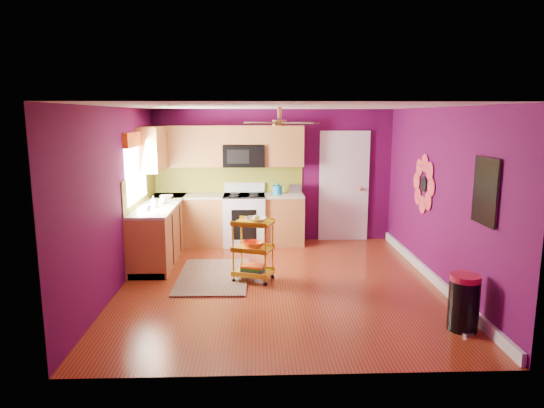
{
  "coord_description": "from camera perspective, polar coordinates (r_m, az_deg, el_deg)",
  "views": [
    {
      "loc": [
        -0.35,
        -6.65,
        2.38
      ],
      "look_at": [
        -0.1,
        0.4,
        1.09
      ],
      "focal_mm": 32.0,
      "sensor_mm": 36.0,
      "label": 1
    }
  ],
  "objects": [
    {
      "name": "toaster",
      "position": [
        9.04,
        2.74,
        1.76
      ],
      "size": [
        0.22,
        0.15,
        0.18
      ],
      "primitive_type": "cube",
      "color": "beige",
      "rests_on": "lower_cabinets"
    },
    {
      "name": "teal_kettle",
      "position": [
        9.0,
        0.64,
        1.7
      ],
      "size": [
        0.18,
        0.18,
        0.21
      ],
      "color": "#167BA8",
      "rests_on": "lower_cabinets"
    },
    {
      "name": "soap_bottle_b",
      "position": [
        8.2,
        -12.76,
        0.55
      ],
      "size": [
        0.12,
        0.12,
        0.16
      ],
      "primitive_type": "imported",
      "color": "white",
      "rests_on": "lower_cabinets"
    },
    {
      "name": "right_wall_art",
      "position": [
        6.88,
        20.0,
        1.91
      ],
      "size": [
        0.04,
        2.74,
        1.04
      ],
      "color": "black",
      "rests_on": "ground"
    },
    {
      "name": "trash_can",
      "position": [
        5.93,
        21.63,
        -10.73
      ],
      "size": [
        0.44,
        0.44,
        0.64
      ],
      "color": "black",
      "rests_on": "ground"
    },
    {
      "name": "rolling_cart",
      "position": [
        7.03,
        -2.19,
        -5.1
      ],
      "size": [
        0.65,
        0.55,
        0.98
      ],
      "color": "gold",
      "rests_on": "ground"
    },
    {
      "name": "counter_cup",
      "position": [
        7.65,
        -14.52,
        -0.45
      ],
      "size": [
        0.12,
        0.12,
        0.1
      ],
      "primitive_type": "imported",
      "color": "white",
      "rests_on": "lower_cabinets"
    },
    {
      "name": "panel_door",
      "position": [
        9.37,
        8.45,
        1.94
      ],
      "size": [
        0.95,
        0.11,
        2.15
      ],
      "color": "white",
      "rests_on": "ground"
    },
    {
      "name": "room_envelope",
      "position": [
        6.7,
        1.19,
        3.95
      ],
      "size": [
        4.54,
        5.04,
        2.52
      ],
      "color": "#510941",
      "rests_on": "ground"
    },
    {
      "name": "lower_cabinets",
      "position": [
        8.74,
        -8.54,
        -2.61
      ],
      "size": [
        2.81,
        2.31,
        0.94
      ],
      "color": "#9B5C2A",
      "rests_on": "ground"
    },
    {
      "name": "ground",
      "position": [
        7.07,
        0.92,
        -9.32
      ],
      "size": [
        5.0,
        5.0,
        0.0
      ],
      "primitive_type": "plane",
      "color": "maroon",
      "rests_on": "ground"
    },
    {
      "name": "ceiling_fan",
      "position": [
        6.86,
        0.89,
        9.61
      ],
      "size": [
        1.01,
        1.01,
        0.26
      ],
      "color": "#BF8C3F",
      "rests_on": "ground"
    },
    {
      "name": "left_window",
      "position": [
        7.95,
        -15.7,
        5.34
      ],
      "size": [
        0.08,
        1.35,
        1.08
      ],
      "color": "white",
      "rests_on": "ground"
    },
    {
      "name": "upper_cabinetry",
      "position": [
        8.88,
        -7.85,
        6.52
      ],
      "size": [
        2.8,
        2.3,
        1.26
      ],
      "color": "#9B5C2A",
      "rests_on": "ground"
    },
    {
      "name": "counter_dish",
      "position": [
        8.72,
        -12.31,
        0.82
      ],
      "size": [
        0.24,
        0.24,
        0.06
      ],
      "primitive_type": "imported",
      "color": "white",
      "rests_on": "lower_cabinets"
    },
    {
      "name": "shag_rug",
      "position": [
        7.38,
        -6.92,
        -8.42
      ],
      "size": [
        1.04,
        1.68,
        0.02
      ],
      "primitive_type": "cube",
      "rotation": [
        0.0,
        0.0,
        -0.01
      ],
      "color": "black",
      "rests_on": "ground"
    },
    {
      "name": "electric_range",
      "position": [
        9.02,
        -3.27,
        -1.79
      ],
      "size": [
        0.76,
        0.66,
        1.13
      ],
      "color": "white",
      "rests_on": "ground"
    },
    {
      "name": "soap_bottle_a",
      "position": [
        7.9,
        -13.78,
        0.24
      ],
      "size": [
        0.08,
        0.09,
        0.19
      ],
      "primitive_type": "imported",
      "color": "#EA3F72",
      "rests_on": "lower_cabinets"
    }
  ]
}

